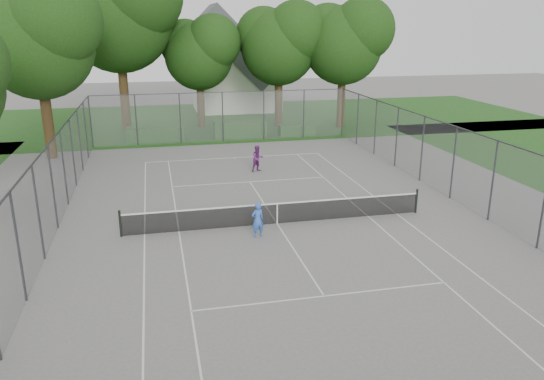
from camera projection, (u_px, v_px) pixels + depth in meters
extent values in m
plane|color=slate|center=(277.00, 224.00, 22.45)|extent=(120.00, 120.00, 0.00)
cube|color=#1B4614|center=(210.00, 120.00, 46.65)|extent=(60.00, 20.00, 0.00)
cube|color=silver|center=(234.00, 158.00, 33.51)|extent=(10.97, 0.06, 0.01)
cube|color=silver|center=(145.00, 235.00, 21.30)|extent=(0.06, 23.77, 0.01)
cube|color=silver|center=(397.00, 214.00, 23.60)|extent=(0.06, 23.77, 0.01)
cube|color=silver|center=(179.00, 232.00, 21.59)|extent=(0.06, 23.77, 0.01)
cube|color=silver|center=(368.00, 216.00, 23.32)|extent=(0.06, 23.77, 0.01)
cube|color=silver|center=(324.00, 296.00, 16.50)|extent=(8.23, 0.06, 0.01)
cube|color=silver|center=(250.00, 182.00, 28.41)|extent=(8.23, 0.06, 0.01)
cube|color=silver|center=(277.00, 224.00, 22.45)|extent=(0.06, 12.80, 0.01)
cube|color=silver|center=(235.00, 158.00, 33.37)|extent=(0.06, 0.30, 0.01)
cylinder|color=black|center=(120.00, 224.00, 20.95)|extent=(0.10, 0.10, 1.10)
cylinder|color=black|center=(416.00, 201.00, 23.63)|extent=(0.10, 0.10, 1.10)
cube|color=black|center=(277.00, 214.00, 22.32)|extent=(12.67, 0.01, 0.86)
cube|color=silver|center=(277.00, 204.00, 22.18)|extent=(12.77, 0.03, 0.06)
cube|color=silver|center=(277.00, 214.00, 22.32)|extent=(0.05, 0.02, 0.88)
cylinder|color=#38383D|center=(91.00, 122.00, 35.86)|extent=(0.08, 0.08, 3.50)
cylinder|color=#38383D|center=(342.00, 113.00, 39.63)|extent=(0.08, 0.08, 3.50)
cube|color=slate|center=(223.00, 117.00, 37.75)|extent=(18.00, 0.02, 3.50)
cube|color=slate|center=(46.00, 200.00, 20.04)|extent=(0.02, 34.00, 3.50)
cube|color=slate|center=(472.00, 172.00, 23.82)|extent=(0.02, 34.00, 3.50)
cube|color=#38383D|center=(222.00, 92.00, 37.22)|extent=(18.00, 0.05, 0.05)
cube|color=#38383D|center=(40.00, 155.00, 19.52)|extent=(0.05, 34.00, 0.05)
cube|color=#38383D|center=(476.00, 133.00, 23.29)|extent=(0.05, 34.00, 0.05)
cylinder|color=#392714|center=(124.00, 95.00, 41.13)|extent=(0.69, 0.69, 5.67)
sphere|color=black|center=(118.00, 18.00, 39.42)|extent=(8.07, 8.07, 8.07)
sphere|color=black|center=(98.00, 1.00, 39.70)|extent=(6.05, 6.05, 6.05)
cylinder|color=#392714|center=(201.00, 104.00, 43.02)|extent=(0.61, 0.61, 3.79)
sphere|color=black|center=(199.00, 56.00, 41.89)|extent=(5.38, 5.38, 5.38)
sphere|color=black|center=(213.00, 42.00, 41.04)|extent=(4.31, 4.31, 4.31)
sphere|color=black|center=(186.00, 45.00, 42.07)|extent=(4.04, 4.04, 4.04)
cylinder|color=#392714|center=(278.00, 101.00, 43.22)|extent=(0.63, 0.63, 4.21)
sphere|color=black|center=(279.00, 47.00, 41.96)|extent=(5.99, 5.99, 5.99)
sphere|color=black|center=(296.00, 32.00, 41.01)|extent=(4.79, 4.79, 4.79)
sphere|color=black|center=(264.00, 35.00, 42.16)|extent=(4.49, 4.49, 4.49)
cylinder|color=#392714|center=(341.00, 100.00, 42.98)|extent=(0.63, 0.63, 4.31)
sphere|color=black|center=(343.00, 45.00, 41.69)|extent=(6.14, 6.14, 6.14)
sphere|color=black|center=(363.00, 29.00, 40.72)|extent=(4.91, 4.91, 4.91)
sphere|color=black|center=(327.00, 33.00, 41.90)|extent=(4.60, 4.60, 4.60)
cylinder|color=#392714|center=(48.00, 121.00, 32.89)|extent=(0.65, 0.65, 4.65)
sphere|color=black|center=(38.00, 44.00, 31.49)|extent=(6.61, 6.61, 6.61)
sphere|color=black|center=(56.00, 20.00, 30.45)|extent=(5.29, 5.29, 5.29)
sphere|color=black|center=(18.00, 26.00, 31.72)|extent=(4.96, 4.96, 4.96)
cube|color=#204E19|center=(156.00, 134.00, 38.27)|extent=(4.08, 1.22, 1.02)
cube|color=#204E19|center=(240.00, 129.00, 39.42)|extent=(3.87, 1.11, 1.22)
cube|color=#204E19|center=(297.00, 130.00, 40.20)|extent=(2.72, 1.00, 0.81)
cube|color=silver|center=(236.00, 79.00, 51.34)|extent=(7.93, 5.95, 5.95)
cube|color=#4B4B50|center=(235.00, 47.00, 50.45)|extent=(7.85, 6.15, 7.85)
imported|color=blue|center=(258.00, 220.00, 20.90)|extent=(0.60, 0.48, 1.43)
imported|color=#622267|center=(258.00, 159.00, 30.20)|extent=(0.89, 0.80, 1.51)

